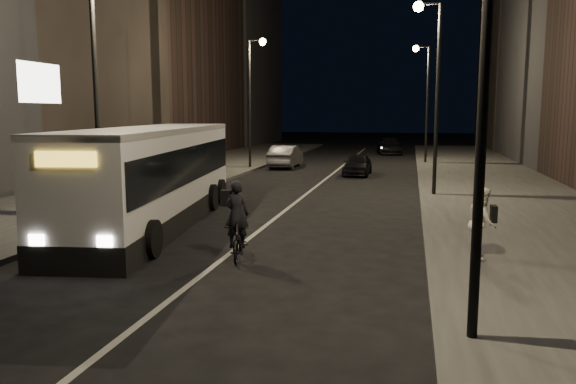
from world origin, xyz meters
The scene contains 14 objects.
ground centered at (0.00, 0.00, 0.00)m, with size 180.00×180.00×0.00m, color black.
sidewalk_right centered at (8.50, 14.00, 0.08)m, with size 7.00×70.00×0.16m, color #363634.
sidewalk_left centered at (-8.50, 14.00, 0.08)m, with size 7.00×70.00×0.16m, color #363634.
building_row_left centered at (-16.00, 28.50, 11.00)m, with size 8.00×61.00×22.00m, color black.
streetlight_right_mid centered at (5.33, 12.00, 5.36)m, with size 1.20×0.44×8.12m.
streetlight_right_far centered at (5.33, 28.00, 5.36)m, with size 1.20×0.44×8.12m.
streetlight_left_near centered at (-5.33, 4.00, 5.36)m, with size 1.20×0.44×8.12m.
streetlight_left_far centered at (-5.33, 22.00, 5.36)m, with size 1.20×0.44×8.12m.
city_bus centered at (-3.60, 3.89, 1.74)m, with size 4.05×12.06×3.20m.
cyclist_on_bicycle centered at (0.40, 0.29, 0.68)m, with size 0.94×1.84×2.03m.
pedestrian_woman centered at (6.31, 1.16, 1.03)m, with size 0.85×0.66×1.75m, color white.
car_near centered at (1.52, 20.17, 0.64)m, with size 1.51×3.74×1.27m, color black.
car_mid centered at (-3.60, 23.71, 0.75)m, with size 1.58×4.54×1.49m, color #3D3D40.
car_far centered at (2.73, 37.66, 0.70)m, with size 1.97×4.84×1.40m, color black.
Camera 1 is at (4.56, -12.90, 3.68)m, focal length 35.00 mm.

